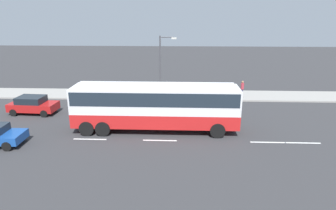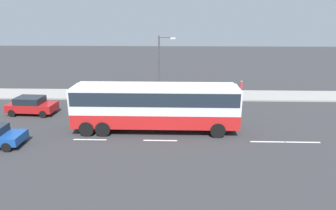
{
  "view_description": "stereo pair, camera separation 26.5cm",
  "coord_description": "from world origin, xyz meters",
  "px_view_note": "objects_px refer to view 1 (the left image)",
  "views": [
    {
      "loc": [
        2.68,
        -22.12,
        8.65
      ],
      "look_at": [
        1.77,
        -0.68,
        1.98
      ],
      "focal_mm": 31.62,
      "sensor_mm": 36.0,
      "label": 1
    },
    {
      "loc": [
        2.42,
        -22.13,
        8.65
      ],
      "look_at": [
        1.77,
        -0.68,
        1.98
      ],
      "focal_mm": 31.62,
      "sensor_mm": 36.0,
      "label": 2
    }
  ],
  "objects_px": {
    "car_red_compact": "(33,105)",
    "pedestrian_near_curb": "(242,88)",
    "street_lamp": "(162,62)",
    "coach_bus": "(155,103)"
  },
  "relations": [
    {
      "from": "coach_bus",
      "to": "car_red_compact",
      "type": "relative_size",
      "value": 2.93
    },
    {
      "from": "car_red_compact",
      "to": "street_lamp",
      "type": "relative_size",
      "value": 0.66
    },
    {
      "from": "coach_bus",
      "to": "car_red_compact",
      "type": "height_order",
      "value": "coach_bus"
    },
    {
      "from": "pedestrian_near_curb",
      "to": "street_lamp",
      "type": "relative_size",
      "value": 0.27
    },
    {
      "from": "car_red_compact",
      "to": "pedestrian_near_curb",
      "type": "relative_size",
      "value": 2.42
    },
    {
      "from": "car_red_compact",
      "to": "pedestrian_near_curb",
      "type": "distance_m",
      "value": 20.53
    },
    {
      "from": "pedestrian_near_curb",
      "to": "street_lamp",
      "type": "height_order",
      "value": "street_lamp"
    },
    {
      "from": "car_red_compact",
      "to": "street_lamp",
      "type": "bearing_deg",
      "value": 28.69
    },
    {
      "from": "car_red_compact",
      "to": "street_lamp",
      "type": "xyz_separation_m",
      "value": [
        11.29,
        5.32,
        3.01
      ]
    },
    {
      "from": "car_red_compact",
      "to": "pedestrian_near_curb",
      "type": "bearing_deg",
      "value": 19.79
    }
  ]
}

